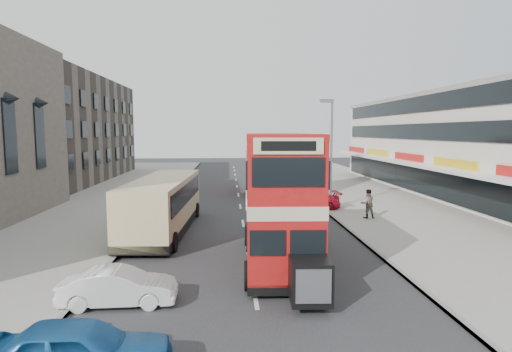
# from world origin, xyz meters

# --- Properties ---
(ground) EXTENTS (160.00, 160.00, 0.00)m
(ground) POSITION_xyz_m (0.00, 0.00, 0.00)
(ground) COLOR #28282B
(ground) RESTS_ON ground
(road_surface) EXTENTS (12.00, 90.00, 0.01)m
(road_surface) POSITION_xyz_m (0.00, 20.00, 0.01)
(road_surface) COLOR #28282B
(road_surface) RESTS_ON ground
(pavement_right) EXTENTS (12.00, 90.00, 0.15)m
(pavement_right) POSITION_xyz_m (12.00, 20.00, 0.07)
(pavement_right) COLOR gray
(pavement_right) RESTS_ON ground
(pavement_left) EXTENTS (12.00, 90.00, 0.15)m
(pavement_left) POSITION_xyz_m (-12.00, 20.00, 0.07)
(pavement_left) COLOR gray
(pavement_left) RESTS_ON ground
(kerb_left) EXTENTS (0.20, 90.00, 0.16)m
(kerb_left) POSITION_xyz_m (-6.10, 20.00, 0.07)
(kerb_left) COLOR gray
(kerb_left) RESTS_ON ground
(kerb_right) EXTENTS (0.20, 90.00, 0.16)m
(kerb_right) POSITION_xyz_m (6.10, 20.00, 0.07)
(kerb_right) COLOR gray
(kerb_right) RESTS_ON ground
(brick_terrace) EXTENTS (14.00, 28.00, 12.00)m
(brick_terrace) POSITION_xyz_m (-22.00, 38.00, 6.00)
(brick_terrace) COLOR #66594C
(brick_terrace) RESTS_ON ground
(commercial_row) EXTENTS (9.90, 46.20, 9.30)m
(commercial_row) POSITION_xyz_m (19.95, 22.00, 4.70)
(commercial_row) COLOR beige
(commercial_row) RESTS_ON ground
(street_lamp) EXTENTS (1.00, 0.20, 8.12)m
(street_lamp) POSITION_xyz_m (6.52, 18.00, 4.78)
(street_lamp) COLOR slate
(street_lamp) RESTS_ON ground
(bus_main) EXTENTS (3.13, 10.14, 5.53)m
(bus_main) POSITION_xyz_m (1.26, 5.91, 2.91)
(bus_main) COLOR black
(bus_main) RESTS_ON ground
(bus_second) EXTENTS (3.08, 8.99, 4.86)m
(bus_second) POSITION_xyz_m (2.41, 28.04, 2.56)
(bus_second) COLOR black
(bus_second) RESTS_ON ground
(coach) EXTENTS (3.40, 11.09, 2.90)m
(coach) POSITION_xyz_m (-4.67, 12.11, 1.71)
(coach) COLOR black
(coach) RESTS_ON ground
(car_left_near) EXTENTS (4.34, 1.80, 1.47)m
(car_left_near) POSITION_xyz_m (-4.42, -2.61, 0.74)
(car_left_near) COLOR #1C5B9B
(car_left_near) RESTS_ON ground
(car_left_front) EXTENTS (3.83, 1.42, 1.25)m
(car_left_front) POSITION_xyz_m (-4.61, 1.75, 0.63)
(car_left_front) COLOR white
(car_left_front) RESTS_ON ground
(car_right_a) EXTENTS (5.07, 2.43, 1.42)m
(car_right_a) POSITION_xyz_m (4.80, 17.95, 0.71)
(car_right_a) COLOR #AA1125
(car_right_a) RESTS_ON ground
(car_right_b) EXTENTS (4.68, 2.47, 1.25)m
(car_right_b) POSITION_xyz_m (4.78, 21.58, 0.63)
(car_right_b) COLOR #B55212
(car_right_b) RESTS_ON ground
(car_right_c) EXTENTS (4.19, 2.00, 1.38)m
(car_right_c) POSITION_xyz_m (4.88, 31.09, 0.69)
(car_right_c) COLOR #568DAD
(car_right_c) RESTS_ON ground
(pedestrian_near) EXTENTS (0.73, 0.51, 1.93)m
(pedestrian_near) POSITION_xyz_m (8.17, 14.39, 1.12)
(pedestrian_near) COLOR gray
(pedestrian_near) RESTS_ON pavement_right
(pedestrian_far) EXTENTS (1.03, 0.83, 1.64)m
(pedestrian_far) POSITION_xyz_m (7.99, 30.08, 0.97)
(pedestrian_far) COLOR gray
(pedestrian_far) RESTS_ON pavement_right
(cyclist) EXTENTS (0.89, 2.01, 1.88)m
(cyclist) POSITION_xyz_m (4.76, 22.85, 0.62)
(cyclist) COLOR gray
(cyclist) RESTS_ON ground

